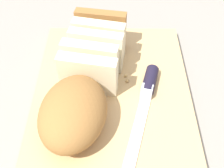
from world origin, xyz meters
TOP-DOWN VIEW (x-y plane):
  - ground_plane at (0.00, 0.00)m, footprint 3.00×3.00m
  - cutting_board at (0.00, 0.00)m, footprint 0.42×0.30m
  - bread_loaf at (-0.01, 0.05)m, footprint 0.33×0.15m
  - bread_knife at (-0.00, -0.07)m, footprint 0.25×0.08m
  - crumb_near_knife at (0.05, -0.03)m, footprint 0.01×0.01m
  - crumb_near_loaf at (0.03, 0.05)m, footprint 0.01×0.01m
  - crumb_stray_left at (0.03, -0.03)m, footprint 0.01×0.01m
  - crumb_stray_right at (-0.01, 0.02)m, footprint 0.01×0.01m

SIDE VIEW (x-z plane):
  - ground_plane at x=0.00m, z-range 0.00..0.00m
  - cutting_board at x=0.00m, z-range 0.00..0.02m
  - crumb_near_knife at x=0.05m, z-range 0.02..0.03m
  - crumb_near_loaf at x=0.03m, z-range 0.02..0.03m
  - crumb_stray_right at x=-0.01m, z-range 0.02..0.03m
  - crumb_stray_left at x=0.03m, z-range 0.02..0.03m
  - bread_knife at x=0.00m, z-range 0.02..0.05m
  - bread_loaf at x=-0.01m, z-range 0.02..0.11m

